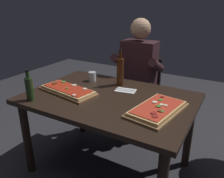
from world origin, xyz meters
TOP-DOWN VIEW (x-y plane):
  - ground_plane at (0.00, 0.00)m, footprint 6.40×6.40m
  - dining_table at (0.00, 0.00)m, footprint 1.40×0.96m
  - pizza_rectangular_front at (-0.36, -0.10)m, footprint 0.57×0.32m
  - pizza_rectangular_left at (0.45, -0.07)m, footprint 0.36×0.53m
  - wine_bottle_dark at (-0.51, -0.38)m, footprint 0.06×0.06m
  - oil_bottle_amber at (-0.05, 0.30)m, footprint 0.07×0.07m
  - tumbler_near_camera at (-0.35, 0.26)m, footprint 0.08×0.08m
  - napkin_cutlery_set at (0.07, 0.18)m, footprint 0.20×0.14m
  - diner_chair at (-0.07, 0.86)m, footprint 0.44×0.44m
  - seated_diner at (-0.07, 0.74)m, footprint 0.53×0.41m

SIDE VIEW (x-z plane):
  - ground_plane at x=0.00m, z-range 0.00..0.00m
  - diner_chair at x=-0.07m, z-range 0.05..0.92m
  - dining_table at x=0.00m, z-range 0.27..1.01m
  - seated_diner at x=-0.07m, z-range 0.08..1.41m
  - napkin_cutlery_set at x=0.07m, z-range 0.74..0.75m
  - pizza_rectangular_front at x=-0.36m, z-range 0.74..0.78m
  - pizza_rectangular_left at x=0.45m, z-range 0.73..0.78m
  - tumbler_near_camera at x=-0.35m, z-range 0.73..0.83m
  - wine_bottle_dark at x=-0.51m, z-range 0.72..0.97m
  - oil_bottle_amber at x=-0.05m, z-range 0.71..1.05m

